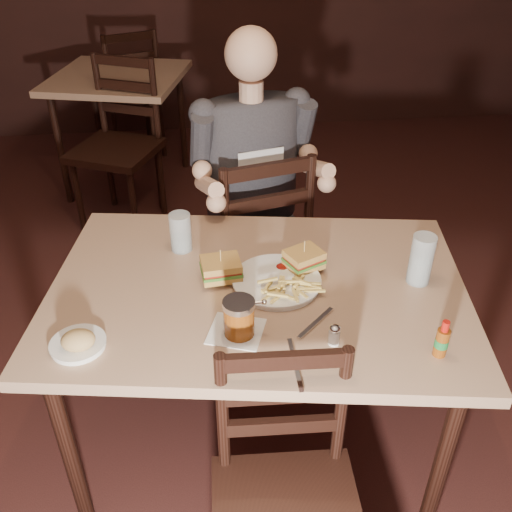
{
  "coord_description": "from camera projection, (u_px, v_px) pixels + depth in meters",
  "views": [
    {
      "loc": [
        0.08,
        -1.25,
        1.85
      ],
      "look_at": [
        0.25,
        0.22,
        0.85
      ],
      "focal_mm": 40.0,
      "sensor_mm": 36.0,
      "label": 1
    }
  ],
  "objects": [
    {
      "name": "room_shell",
      "position": [
        156.0,
        114.0,
        1.27
      ],
      "size": [
        7.0,
        7.0,
        7.0
      ],
      "color": "black",
      "rests_on": "ground"
    },
    {
      "name": "main_table",
      "position": [
        258.0,
        304.0,
        1.83
      ],
      "size": [
        1.42,
        1.06,
        0.77
      ],
      "rotation": [
        0.0,
        0.0,
        -0.16
      ],
      "color": "tan",
      "rests_on": "ground"
    },
    {
      "name": "bg_table",
      "position": [
        119.0,
        88.0,
        3.69
      ],
      "size": [
        0.97,
        0.97,
        0.77
      ],
      "rotation": [
        0.0,
        0.0,
        -0.25
      ],
      "color": "tan",
      "rests_on": "ground"
    },
    {
      "name": "chair_far",
      "position": [
        251.0,
        242.0,
        2.54
      ],
      "size": [
        0.54,
        0.57,
        0.95
      ],
      "primitive_type": null,
      "rotation": [
        0.0,
        0.0,
        3.38
      ],
      "color": "black",
      "rests_on": "ground"
    },
    {
      "name": "bg_chair_far",
      "position": [
        129.0,
        93.0,
        4.26
      ],
      "size": [
        0.58,
        0.6,
        0.95
      ],
      "primitive_type": null,
      "rotation": [
        0.0,
        0.0,
        3.5
      ],
      "color": "black",
      "rests_on": "ground"
    },
    {
      "name": "bg_chair_near",
      "position": [
        115.0,
        150.0,
        3.35
      ],
      "size": [
        0.62,
        0.64,
        0.98
      ],
      "primitive_type": null,
      "rotation": [
        0.0,
        0.0,
        -0.43
      ],
      "color": "black",
      "rests_on": "ground"
    },
    {
      "name": "diner",
      "position": [
        255.0,
        149.0,
        2.24
      ],
      "size": [
        0.6,
        0.52,
        0.9
      ],
      "primitive_type": null,
      "rotation": [
        0.0,
        0.0,
        0.24
      ],
      "color": "#343339",
      "rests_on": "chair_far"
    },
    {
      "name": "dinner_plate",
      "position": [
        277.0,
        282.0,
        1.79
      ],
      "size": [
        0.31,
        0.31,
        0.02
      ],
      "primitive_type": "cylinder",
      "rotation": [
        0.0,
        0.0,
        -0.16
      ],
      "color": "white",
      "rests_on": "main_table"
    },
    {
      "name": "sandwich_left",
      "position": [
        221.0,
        263.0,
        1.78
      ],
      "size": [
        0.13,
        0.11,
        0.1
      ],
      "primitive_type": null,
      "rotation": [
        0.0,
        0.0,
        0.1
      ],
      "color": "gold",
      "rests_on": "dinner_plate"
    },
    {
      "name": "sandwich_right",
      "position": [
        304.0,
        254.0,
        1.82
      ],
      "size": [
        0.14,
        0.13,
        0.1
      ],
      "primitive_type": null,
      "rotation": [
        0.0,
        0.0,
        0.44
      ],
      "color": "gold",
      "rests_on": "dinner_plate"
    },
    {
      "name": "fries_pile",
      "position": [
        289.0,
        288.0,
        1.72
      ],
      "size": [
        0.24,
        0.19,
        0.04
      ],
      "primitive_type": null,
      "rotation": [
        0.0,
        0.0,
        -0.16
      ],
      "color": "tan",
      "rests_on": "dinner_plate"
    },
    {
      "name": "ketchup_dollop",
      "position": [
        282.0,
        267.0,
        1.84
      ],
      "size": [
        0.05,
        0.05,
        0.01
      ],
      "primitive_type": "ellipsoid",
      "rotation": [
        0.0,
        0.0,
        -0.16
      ],
      "color": "maroon",
      "rests_on": "dinner_plate"
    },
    {
      "name": "glass_left",
      "position": [
        181.0,
        232.0,
        1.93
      ],
      "size": [
        0.08,
        0.08,
        0.13
      ],
      "primitive_type": "cylinder",
      "rotation": [
        0.0,
        0.0,
        -0.16
      ],
      "color": "silver",
      "rests_on": "main_table"
    },
    {
      "name": "glass_right",
      "position": [
        421.0,
        259.0,
        1.76
      ],
      "size": [
        0.08,
        0.08,
        0.17
      ],
      "primitive_type": "cylinder",
      "rotation": [
        0.0,
        0.0,
        -0.16
      ],
      "color": "silver",
      "rests_on": "main_table"
    },
    {
      "name": "hot_sauce",
      "position": [
        443.0,
        338.0,
        1.5
      ],
      "size": [
        0.04,
        0.04,
        0.12
      ],
      "primitive_type": null,
      "rotation": [
        0.0,
        0.0,
        -0.16
      ],
      "color": "brown",
      "rests_on": "main_table"
    },
    {
      "name": "salt_shaker",
      "position": [
        334.0,
        335.0,
        1.55
      ],
      "size": [
        0.04,
        0.04,
        0.06
      ],
      "primitive_type": null,
      "rotation": [
        0.0,
        0.0,
        -0.16
      ],
      "color": "white",
      "rests_on": "main_table"
    },
    {
      "name": "syrup_dispenser",
      "position": [
        239.0,
        318.0,
        1.57
      ],
      "size": [
        0.1,
        0.1,
        0.12
      ],
      "primitive_type": null,
      "rotation": [
        0.0,
        0.0,
        -0.16
      ],
      "color": "brown",
      "rests_on": "main_table"
    },
    {
      "name": "napkin",
      "position": [
        236.0,
        331.0,
        1.61
      ],
      "size": [
        0.19,
        0.18,
        0.0
      ],
      "primitive_type": "cube",
      "rotation": [
        0.0,
        0.0,
        -0.33
      ],
      "color": "white",
      "rests_on": "main_table"
    },
    {
      "name": "knife",
      "position": [
        295.0,
        364.0,
        1.5
      ],
      "size": [
        0.01,
        0.19,
        0.0
      ],
      "primitive_type": "cube",
      "rotation": [
        0.0,
        0.0,
        -0.01
      ],
      "color": "silver",
      "rests_on": "napkin"
    },
    {
      "name": "fork",
      "position": [
        316.0,
        323.0,
        1.63
      ],
      "size": [
        0.13,
        0.12,
        0.01
      ],
      "primitive_type": "cube",
      "rotation": [
        0.0,
        0.0,
        -0.8
      ],
      "color": "silver",
      "rests_on": "napkin"
    },
    {
      "name": "side_plate",
      "position": [
        78.0,
        345.0,
        1.56
      ],
      "size": [
        0.17,
        0.17,
        0.01
      ],
      "primitive_type": "cylinder",
      "rotation": [
        0.0,
        0.0,
        -0.16
      ],
      "color": "white",
      "rests_on": "main_table"
    },
    {
      "name": "bread_roll",
      "position": [
        78.0,
        340.0,
        1.53
      ],
      "size": [
        0.1,
        0.09,
        0.05
      ],
      "primitive_type": "ellipsoid",
      "rotation": [
        0.0,
        0.0,
        -0.16
      ],
      "color": "tan",
      "rests_on": "side_plate"
    }
  ]
}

